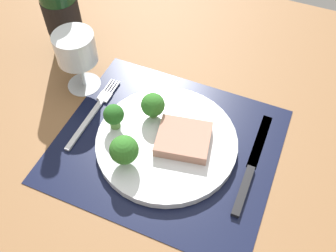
{
  "coord_description": "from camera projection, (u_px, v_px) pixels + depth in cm",
  "views": [
    {
      "loc": [
        15.73,
        -36.37,
        57.45
      ],
      "look_at": [
        -0.98,
        2.93,
        1.9
      ],
      "focal_mm": 39.94,
      "sensor_mm": 36.0,
      "label": 1
    }
  ],
  "objects": [
    {
      "name": "broccoli_near_fork",
      "position": [
        114.0,
        115.0,
        0.68
      ],
      "size": [
        3.81,
        3.81,
        5.32
      ],
      "color": "#5B8942",
      "rests_on": "plate"
    },
    {
      "name": "broccoli_front_edge",
      "position": [
        124.0,
        150.0,
        0.62
      ],
      "size": [
        5.0,
        5.0,
        6.17
      ],
      "color": "#5B8942",
      "rests_on": "plate"
    },
    {
      "name": "wine_glass",
      "position": [
        76.0,
        51.0,
        0.72
      ],
      "size": [
        7.97,
        7.97,
        13.04
      ],
      "color": "silver",
      "rests_on": "ground_plane"
    },
    {
      "name": "knife",
      "position": [
        250.0,
        170.0,
        0.66
      ],
      "size": [
        1.8,
        23.0,
        0.8
      ],
      "rotation": [
        0.0,
        0.0,
        -0.01
      ],
      "color": "black",
      "rests_on": "placemat"
    },
    {
      "name": "plate",
      "position": [
        167.0,
        142.0,
        0.69
      ],
      "size": [
        26.03,
        26.03,
        1.6
      ],
      "primitive_type": "cylinder",
      "color": "silver",
      "rests_on": "placemat"
    },
    {
      "name": "placemat",
      "position": [
        167.0,
        145.0,
        0.7
      ],
      "size": [
        40.04,
        34.62,
        0.3
      ],
      "primitive_type": "cube",
      "color": "black",
      "rests_on": "ground_plane"
    },
    {
      "name": "steak",
      "position": [
        184.0,
        139.0,
        0.67
      ],
      "size": [
        10.82,
        9.88,
        2.06
      ],
      "primitive_type": "cube",
      "rotation": [
        0.0,
        0.0,
        0.19
      ],
      "color": "tan",
      "rests_on": "plate"
    },
    {
      "name": "wine_bottle",
      "position": [
        60.0,
        8.0,
        0.77
      ],
      "size": [
        7.57,
        7.57,
        29.95
      ],
      "color": "#143819",
      "rests_on": "ground_plane"
    },
    {
      "name": "ground_plane",
      "position": [
        167.0,
        150.0,
        0.71
      ],
      "size": [
        140.0,
        110.0,
        3.0
      ],
      "primitive_type": "cube",
      "color": "brown"
    },
    {
      "name": "broccoli_center",
      "position": [
        153.0,
        105.0,
        0.69
      ],
      "size": [
        4.53,
        4.53,
        5.43
      ],
      "color": "#5B8942",
      "rests_on": "plate"
    },
    {
      "name": "fork",
      "position": [
        94.0,
        112.0,
        0.74
      ],
      "size": [
        2.4,
        19.2,
        0.5
      ],
      "rotation": [
        0.0,
        0.0,
        0.05
      ],
      "color": "silver",
      "rests_on": "placemat"
    }
  ]
}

